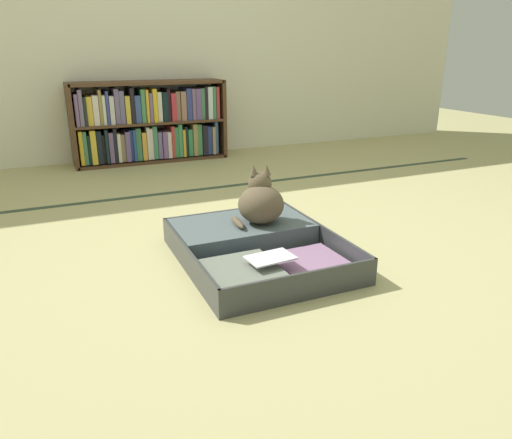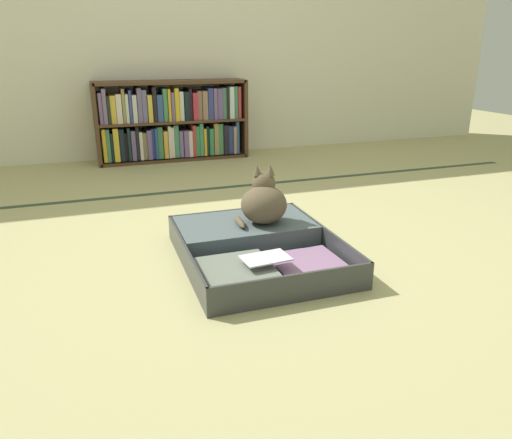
{
  "view_description": "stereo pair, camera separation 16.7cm",
  "coord_description": "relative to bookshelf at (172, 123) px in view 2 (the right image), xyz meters",
  "views": [
    {
      "loc": [
        -0.95,
        -1.82,
        0.9
      ],
      "look_at": [
        -0.14,
        0.0,
        0.19
      ],
      "focal_mm": 33.85,
      "sensor_mm": 36.0,
      "label": 1
    },
    {
      "loc": [
        -0.8,
        -1.88,
        0.9
      ],
      "look_at": [
        -0.14,
        0.0,
        0.19
      ],
      "focal_mm": 33.85,
      "sensor_mm": 36.0,
      "label": 2
    }
  ],
  "objects": [
    {
      "name": "tatami_border",
      "position": [
        0.11,
        -1.03,
        -0.31
      ],
      "size": [
        4.8,
        0.05,
        0.0
      ],
      "color": "#374633",
      "rests_on": "ground_plane"
    },
    {
      "name": "open_suitcase",
      "position": [
        -0.03,
        -2.18,
        -0.26
      ],
      "size": [
        0.67,
        0.82,
        0.12
      ],
      "color": "#393B3C",
      "rests_on": "ground_plane"
    },
    {
      "name": "back_wall",
      "position": [
        0.11,
        0.25,
        0.94
      ],
      "size": [
        6.4,
        0.16,
        2.5
      ],
      "color": "silver",
      "rests_on": "ground_plane"
    },
    {
      "name": "bookshelf",
      "position": [
        0.0,
        0.0,
        0.0
      ],
      "size": [
        1.26,
        0.3,
        0.65
      ],
      "color": "#503521",
      "rests_on": "ground_plane"
    },
    {
      "name": "ground_plane",
      "position": [
        0.11,
        -2.23,
        -0.31
      ],
      "size": [
        10.0,
        10.0,
        0.0
      ],
      "primitive_type": "plane",
      "color": "tan"
    },
    {
      "name": "black_cat",
      "position": [
        0.06,
        -2.08,
        -0.1
      ],
      "size": [
        0.28,
        0.27,
        0.27
      ],
      "color": "brown",
      "rests_on": "open_suitcase"
    }
  ]
}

